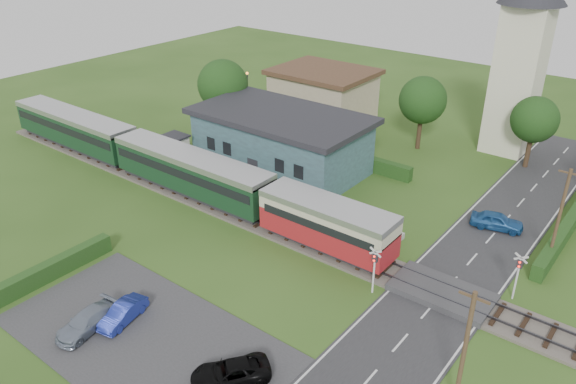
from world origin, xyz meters
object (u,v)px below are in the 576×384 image
Objects in this scene: church_tower at (523,47)px; car_on_road at (497,221)px; car_park_blue at (123,313)px; pedestrian_near at (290,198)px; crossing_signal_far at (518,270)px; pedestrian_far at (198,166)px; house_west at (323,93)px; car_park_silver at (87,322)px; train at (166,162)px; equipment_hut at (175,148)px; station_building at (281,140)px; car_park_dark at (231,373)px; crossing_signal_near at (374,264)px.

church_tower is 4.61× the size of car_on_road.
pedestrian_near is at bearing 79.63° from car_park_blue.
pedestrian_far is at bearing 179.93° from crossing_signal_far.
church_tower is at bearing 8.53° from house_west.
car_park_silver is (-9.68, -41.54, -9.58)m from church_tower.
pedestrian_far is at bearing -129.15° from church_tower.
church_tower is (20.52, 26.00, 8.05)m from train.
equipment_hut reaches higher than pedestrian_near.
car_on_road is (-3.79, 7.73, -1.44)m from crossing_signal_far.
house_west is 2.78× the size of car_park_silver.
equipment_hut is at bearing -144.08° from station_building.
pedestrian_far is (-24.00, -7.69, 0.63)m from car_on_road.
car_park_dark is 24.50m from pedestrian_far.
pedestrian_near reaches higher than car_park_silver.
pedestrian_far reaches higher than car_on_road.
equipment_hut is 28.67m from car_on_road.
station_building is at bearing 35.92° from equipment_hut.
car_on_road is 27.45m from car_park_blue.
church_tower is 5.26× the size of car_park_blue.
equipment_hut is 0.66× the size of car_park_silver.
pedestrian_far is (-19.19, -23.57, -8.89)m from church_tower.
pedestrian_near is at bearing 178.88° from crossing_signal_far.
car_park_silver is at bearing -135.55° from crossing_signal_far.
crossing_signal_near is (21.40, -25.41, -0.65)m from house_west.
pedestrian_far is at bearing 175.53° from car_park_dark.
crossing_signal_near is at bearing -146.31° from crossing_signal_far.
train is at bearing 173.73° from crossing_signal_near.
crossing_signal_near is 15.27m from car_park_blue.
equipment_hut reaches higher than car_park_dark.
equipment_hut is 33.48m from church_tower.
car_park_dark is at bearing -61.82° from house_west.
station_building is 10.57m from train.
pedestrian_far is at bearing -122.55° from station_building.
church_tower is 41.83m from car_park_blue.
equipment_hut is 20.05m from house_west.
crossing_signal_far is 17.76m from pedestrian_near.
house_west is 23.05m from pedestrian_near.
pedestrian_far is (1.33, 2.43, -0.84)m from train.
car_on_road is at bearing 116.15° from crossing_signal_far.
crossing_signal_far reaches higher than car_park_dark.
crossing_signal_near is 1.00× the size of crossing_signal_far.
church_tower is (23.00, 22.80, 8.48)m from equipment_hut.
house_west reaches higher than crossing_signal_far.
train is 24.45× the size of pedestrian_far.
station_building is 4.12× the size of car_park_silver.
house_west is at bearing -86.21° from pedestrian_near.
house_west is 3.30× the size of crossing_signal_far.
train is 34.09m from church_tower.
car_on_road is (27.81, 6.92, -1.05)m from equipment_hut.
equipment_hut is 0.06× the size of train.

